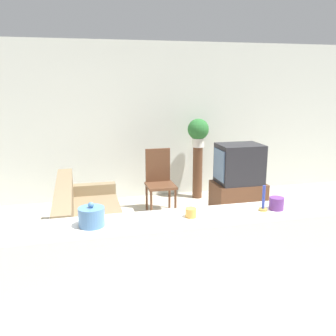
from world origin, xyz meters
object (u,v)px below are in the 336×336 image
at_px(television, 239,164).
at_px(decorative_bowl, 92,217).
at_px(potted_plant, 198,131).
at_px(couch, 87,225).
at_px(wooden_chair, 159,178).

bearing_deg(television, decorative_bowl, -133.27).
height_order(television, potted_plant, potted_plant).
bearing_deg(couch, wooden_chair, 42.26).
xyz_separation_m(potted_plant, decorative_bowl, (-1.97, -3.49, -0.11)).
distance_m(wooden_chair, potted_plant, 1.17).
bearing_deg(couch, decorative_bowl, -89.75).
bearing_deg(wooden_chair, decorative_bowl, -111.47).
xyz_separation_m(wooden_chair, potted_plant, (0.81, 0.53, 0.66)).
distance_m(couch, potted_plant, 2.70).
relative_size(couch, potted_plant, 4.05).
bearing_deg(wooden_chair, potted_plant, 33.25).
bearing_deg(wooden_chair, couch, -137.74).
bearing_deg(television, couch, -167.45).
relative_size(wooden_chair, decorative_bowl, 5.23).
distance_m(couch, decorative_bowl, 2.06).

